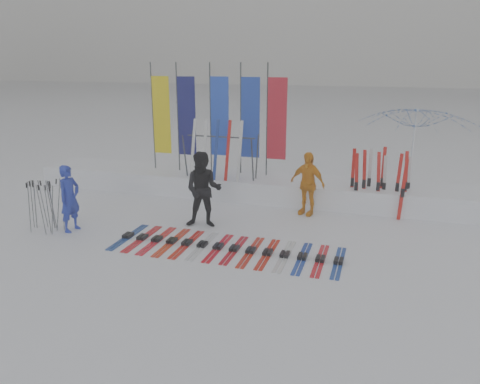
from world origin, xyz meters
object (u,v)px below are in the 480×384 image
(ski_rack, at_px, (221,151))
(ski_row, at_px, (226,248))
(person_yellow, at_px, (307,183))
(tent_canopy, at_px, (413,155))
(person_black, at_px, (203,190))
(person_blue, at_px, (70,198))

(ski_rack, bearing_deg, ski_row, -69.32)
(person_yellow, relative_size, tent_canopy, 0.54)
(person_black, bearing_deg, ski_row, -62.69)
(person_black, bearing_deg, ski_rack, 88.08)
(person_blue, relative_size, ski_rack, 0.77)
(person_black, xyz_separation_m, person_yellow, (2.21, 1.64, -0.09))
(tent_canopy, bearing_deg, ski_rack, -169.62)
(person_yellow, distance_m, ski_row, 3.19)
(ski_row, bearing_deg, tent_canopy, 49.70)
(person_blue, bearing_deg, person_yellow, -52.24)
(person_blue, height_order, ski_row, person_blue)
(person_black, relative_size, ski_rack, 0.89)
(ski_rack, bearing_deg, tent_canopy, 10.38)
(tent_canopy, xyz_separation_m, ski_row, (-3.84, -4.53, -1.34))
(person_blue, distance_m, ski_rack, 4.38)
(person_black, relative_size, tent_canopy, 0.60)
(person_yellow, relative_size, ski_row, 0.34)
(tent_canopy, bearing_deg, person_black, -145.11)
(person_blue, distance_m, person_black, 3.10)
(person_black, height_order, person_yellow, person_black)
(person_yellow, bearing_deg, person_black, -123.56)
(person_blue, height_order, person_yellow, person_yellow)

